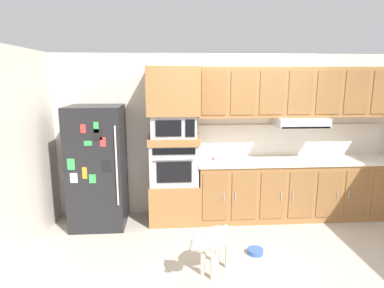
# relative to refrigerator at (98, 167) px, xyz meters

# --- Properties ---
(ground_plane) EXTENTS (9.60, 9.60, 0.00)m
(ground_plane) POSITION_rel_refrigerator_xyz_m (2.05, -0.68, -0.88)
(ground_plane) COLOR #B2A899
(back_kitchen_wall) EXTENTS (6.20, 0.12, 2.50)m
(back_kitchen_wall) POSITION_rel_refrigerator_xyz_m (2.05, 0.43, 0.37)
(back_kitchen_wall) COLOR beige
(back_kitchen_wall) RESTS_ON ground
(side_panel_left) EXTENTS (0.12, 7.10, 2.50)m
(side_panel_left) POSITION_rel_refrigerator_xyz_m (-0.75, -0.68, 0.37)
(side_panel_left) COLOR beige
(side_panel_left) RESTS_ON ground
(refrigerator) EXTENTS (0.76, 0.73, 1.76)m
(refrigerator) POSITION_rel_refrigerator_xyz_m (0.00, 0.00, 0.00)
(refrigerator) COLOR black
(refrigerator) RESTS_ON ground
(oven_base_cabinet) EXTENTS (0.74, 0.62, 0.60)m
(oven_base_cabinet) POSITION_rel_refrigerator_xyz_m (1.10, 0.07, -0.58)
(oven_base_cabinet) COLOR #996638
(oven_base_cabinet) RESTS_ON ground
(built_in_oven) EXTENTS (0.70, 0.62, 0.60)m
(built_in_oven) POSITION_rel_refrigerator_xyz_m (1.10, 0.07, 0.02)
(built_in_oven) COLOR #A8AAAF
(built_in_oven) RESTS_ON oven_base_cabinet
(appliance_mid_shelf) EXTENTS (0.74, 0.62, 0.10)m
(appliance_mid_shelf) POSITION_rel_refrigerator_xyz_m (1.10, 0.07, 0.37)
(appliance_mid_shelf) COLOR #996638
(appliance_mid_shelf) RESTS_ON built_in_oven
(microwave) EXTENTS (0.64, 0.54, 0.32)m
(microwave) POSITION_rel_refrigerator_xyz_m (1.10, 0.07, 0.58)
(microwave) COLOR #A8AAAF
(microwave) RESTS_ON appliance_mid_shelf
(appliance_upper_cabinet) EXTENTS (0.74, 0.62, 0.68)m
(appliance_upper_cabinet) POSITION_rel_refrigerator_xyz_m (1.10, 0.07, 1.08)
(appliance_upper_cabinet) COLOR #996638
(appliance_upper_cabinet) RESTS_ON microwave
(lower_cabinet_run) EXTENTS (2.96, 0.63, 0.88)m
(lower_cabinet_run) POSITION_rel_refrigerator_xyz_m (2.95, 0.07, -0.44)
(lower_cabinet_run) COLOR #996638
(lower_cabinet_run) RESTS_ON ground
(countertop_slab) EXTENTS (3.00, 0.64, 0.04)m
(countertop_slab) POSITION_rel_refrigerator_xyz_m (2.95, 0.07, 0.02)
(countertop_slab) COLOR silver
(countertop_slab) RESTS_ON lower_cabinet_run
(backsplash_panel) EXTENTS (3.00, 0.02, 0.50)m
(backsplash_panel) POSITION_rel_refrigerator_xyz_m (2.95, 0.36, 0.29)
(backsplash_panel) COLOR silver
(backsplash_panel) RESTS_ON countertop_slab
(upper_cabinet_with_hood) EXTENTS (2.96, 0.48, 0.88)m
(upper_cabinet_with_hood) POSITION_rel_refrigerator_xyz_m (2.96, 0.19, 1.02)
(upper_cabinet_with_hood) COLOR #996638
(upper_cabinet_with_hood) RESTS_ON backsplash_panel
(screwdriver) EXTENTS (0.15, 0.14, 0.03)m
(screwdriver) POSITION_rel_refrigerator_xyz_m (1.71, 0.16, 0.05)
(screwdriver) COLOR red
(screwdriver) RESTS_ON countertop_slab
(dog) EXTENTS (0.57, 0.61, 0.59)m
(dog) POSITION_rel_refrigerator_xyz_m (1.49, -1.39, -0.49)
(dog) COLOR beige
(dog) RESTS_ON ground
(dog_food_bowl) EXTENTS (0.20, 0.20, 0.06)m
(dog_food_bowl) POSITION_rel_refrigerator_xyz_m (2.09, -1.00, -0.85)
(dog_food_bowl) COLOR #3359A5
(dog_food_bowl) RESTS_ON ground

